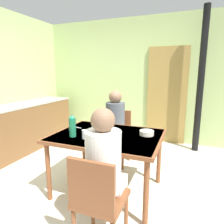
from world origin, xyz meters
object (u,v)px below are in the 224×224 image
(person_near_diner, at_px, (104,159))
(water_bottle_green_far, at_px, (72,126))
(chair_near_diner, at_px, (97,199))
(water_bottle_green_near, at_px, (95,128))
(person_far_diner, at_px, (115,118))
(serving_bowl_center, at_px, (147,133))
(kitchen_counter, at_px, (18,129))
(dining_table, at_px, (108,140))
(chair_far_diner, at_px, (118,133))

(person_near_diner, xyz_separation_m, water_bottle_green_far, (-0.62, 0.49, 0.09))
(chair_near_diner, height_order, water_bottle_green_near, water_bottle_green_near)
(person_far_diner, height_order, serving_bowl_center, person_far_diner)
(chair_near_diner, bearing_deg, person_far_diner, 105.57)
(person_far_diner, height_order, water_bottle_green_near, person_far_diner)
(kitchen_counter, height_order, person_near_diner, person_near_diner)
(kitchen_counter, height_order, water_bottle_green_far, water_bottle_green_far)
(dining_table, height_order, chair_near_diner, chair_near_diner)
(kitchen_counter, height_order, person_far_diner, person_far_diner)
(water_bottle_green_near, distance_m, water_bottle_green_far, 0.29)
(dining_table, distance_m, water_bottle_green_near, 0.31)
(water_bottle_green_near, height_order, serving_bowl_center, water_bottle_green_near)
(person_far_diner, xyz_separation_m, serving_bowl_center, (0.62, -0.56, -0.00))
(person_near_diner, height_order, person_far_diner, same)
(dining_table, bearing_deg, chair_far_diner, 101.31)
(person_near_diner, bearing_deg, dining_table, 110.42)
(kitchen_counter, relative_size, chair_near_diner, 2.94)
(water_bottle_green_near, bearing_deg, kitchen_counter, 158.84)
(kitchen_counter, xyz_separation_m, chair_near_diner, (2.33, -1.41, 0.05))
(person_far_diner, distance_m, serving_bowl_center, 0.83)
(chair_far_diner, bearing_deg, serving_bowl_center, 131.70)
(dining_table, xyz_separation_m, person_near_diner, (0.26, -0.71, 0.10))
(chair_far_diner, relative_size, person_far_diner, 1.13)
(water_bottle_green_far, relative_size, serving_bowl_center, 1.54)
(dining_table, bearing_deg, chair_near_diner, -72.67)
(chair_near_diner, height_order, person_far_diner, person_far_diner)
(person_far_diner, bearing_deg, water_bottle_green_far, 78.82)
(person_near_diner, height_order, water_bottle_green_near, person_near_diner)
(chair_far_diner, xyz_separation_m, water_bottle_green_far, (-0.18, -1.06, 0.38))
(dining_table, bearing_deg, person_far_diner, 103.42)
(chair_near_diner, xyz_separation_m, chair_far_diner, (-0.43, 1.69, 0.00))
(chair_near_diner, relative_size, person_near_diner, 1.13)
(person_far_diner, bearing_deg, chair_near_diner, 105.57)
(person_near_diner, bearing_deg, person_far_diner, 106.99)
(chair_near_diner, xyz_separation_m, person_far_diner, (-0.43, 1.55, 0.28))
(person_far_diner, bearing_deg, dining_table, 103.42)
(serving_bowl_center, bearing_deg, person_far_diner, 137.97)
(serving_bowl_center, bearing_deg, water_bottle_green_far, -155.14)
(dining_table, relative_size, serving_bowl_center, 7.58)
(water_bottle_green_near, xyz_separation_m, serving_bowl_center, (0.51, 0.37, -0.11))
(chair_near_diner, bearing_deg, dining_table, 107.33)
(person_near_diner, xyz_separation_m, serving_bowl_center, (0.18, 0.86, -0.00))
(kitchen_counter, relative_size, person_near_diner, 3.33)
(chair_far_diner, xyz_separation_m, serving_bowl_center, (0.62, -0.69, 0.28))
(water_bottle_green_near, height_order, water_bottle_green_far, water_bottle_green_near)
(person_near_diner, distance_m, person_far_diner, 1.48)
(kitchen_counter, xyz_separation_m, water_bottle_green_near, (2.01, -0.78, 0.44))
(chair_near_diner, xyz_separation_m, water_bottle_green_near, (-0.32, 0.63, 0.39))
(kitchen_counter, distance_m, water_bottle_green_far, 1.93)
(kitchen_counter, height_order, chair_near_diner, kitchen_counter)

